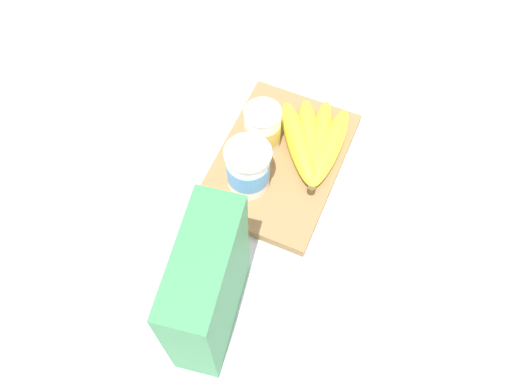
# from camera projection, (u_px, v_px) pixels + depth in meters

# --- Properties ---
(ground_plane) EXTENTS (2.40, 2.40, 0.00)m
(ground_plane) POSITION_uv_depth(u_px,v_px,m) (279.00, 165.00, 1.00)
(ground_plane) COLOR silver
(cutting_board) EXTENTS (0.30, 0.21, 0.02)m
(cutting_board) POSITION_uv_depth(u_px,v_px,m) (279.00, 162.00, 0.99)
(cutting_board) COLOR olive
(cutting_board) RESTS_ON ground_plane
(cereal_box) EXTENTS (0.19, 0.10, 0.24)m
(cereal_box) POSITION_uv_depth(u_px,v_px,m) (208.00, 289.00, 0.76)
(cereal_box) COLOR #38844C
(cereal_box) RESTS_ON ground_plane
(yogurt_cup_front) EXTENTS (0.08, 0.08, 0.10)m
(yogurt_cup_front) POSITION_uv_depth(u_px,v_px,m) (248.00, 168.00, 0.91)
(yogurt_cup_front) COLOR white
(yogurt_cup_front) RESTS_ON cutting_board
(yogurt_cup_back) EXTENTS (0.06, 0.06, 0.09)m
(yogurt_cup_back) POSITION_uv_depth(u_px,v_px,m) (263.00, 128.00, 0.95)
(yogurt_cup_back) COLOR white
(yogurt_cup_back) RESTS_ON cutting_board
(banana_bunch) EXTENTS (0.20, 0.14, 0.04)m
(banana_bunch) POSITION_uv_depth(u_px,v_px,m) (313.00, 144.00, 0.97)
(banana_bunch) COLOR yellow
(banana_bunch) RESTS_ON cutting_board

